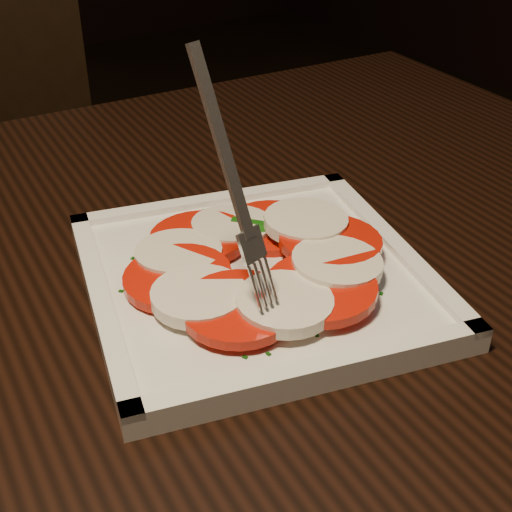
% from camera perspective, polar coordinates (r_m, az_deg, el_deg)
% --- Properties ---
extents(table, '(1.26, 0.89, 0.75)m').
position_cam_1_polar(table, '(0.65, -10.58, -9.64)').
color(table, black).
rests_on(table, ground).
extents(plate, '(0.32, 0.32, 0.01)m').
position_cam_1_polar(plate, '(0.57, 0.00, -1.90)').
color(plate, white).
rests_on(plate, table).
extents(caprese_salad, '(0.22, 0.22, 0.03)m').
position_cam_1_polar(caprese_salad, '(0.56, 0.00, -0.34)').
color(caprese_salad, red).
rests_on(caprese_salad, plate).
extents(fork, '(0.04, 0.07, 0.17)m').
position_cam_1_polar(fork, '(0.47, -2.66, 6.41)').
color(fork, white).
rests_on(fork, caprese_salad).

